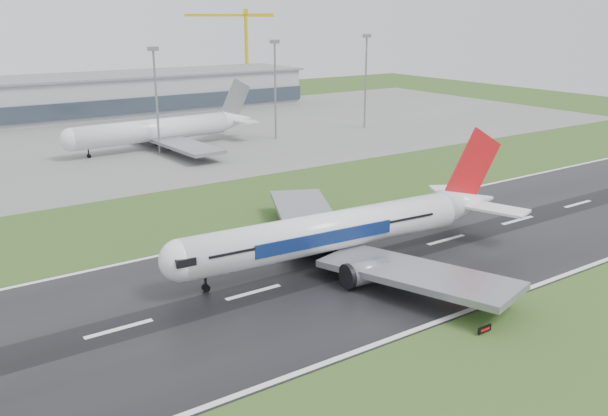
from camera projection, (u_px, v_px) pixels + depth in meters
ground at (253, 293)px, 92.63m from camera, size 520.00×520.00×0.00m
runway at (253, 293)px, 92.61m from camera, size 400.00×45.00×0.10m
apron at (47, 149)px, 191.38m from camera, size 400.00×130.00×0.08m
terminal at (6, 102)px, 236.61m from camera, size 240.00×36.00×15.00m
main_airliner at (351, 205)px, 102.23m from camera, size 68.28×65.47×18.88m
parked_airliner at (160, 118)px, 189.53m from camera, size 66.63×62.54×18.52m
tower_crane at (247, 54)px, 304.71m from camera, size 39.59×18.20×41.61m
runway_sign at (484, 330)px, 80.72m from camera, size 2.31×0.55×1.04m
floodmast_3 at (157, 103)px, 181.34m from camera, size 0.64×0.64×29.18m
floodmast_4 at (275, 92)px, 202.70m from camera, size 0.64×0.64×30.21m
floodmast_5 at (366, 84)px, 222.66m from camera, size 0.64×0.64×31.30m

